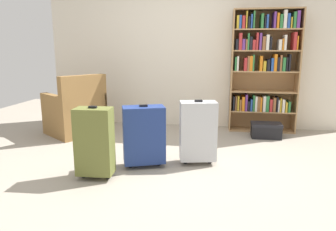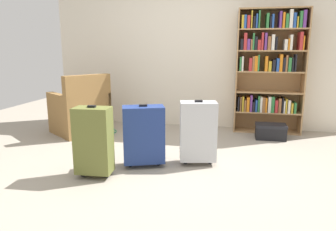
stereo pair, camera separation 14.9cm
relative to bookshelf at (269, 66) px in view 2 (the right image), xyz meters
The scene contains 9 objects.
ground_plane 2.39m from the bookshelf, 119.59° to the right, with size 8.39×8.39×0.00m, color #9E9384.
back_wall 1.13m from the bookshelf, 168.84° to the left, with size 4.79×0.10×2.60m, color beige.
bookshelf is the anchor object (origin of this frame).
armchair 2.91m from the bookshelf, 166.43° to the right, with size 0.98×0.98×0.90m.
mug 2.55m from the bookshelf, 163.87° to the right, with size 0.12×0.08×0.10m.
storage_box 0.98m from the bookshelf, 84.85° to the right, with size 0.42×0.27×0.22m.
suitcase_olive 2.92m from the bookshelf, 130.18° to the right, with size 0.36×0.23×0.73m.
suitcase_navy_blue 2.38m from the bookshelf, 128.79° to the right, with size 0.49×0.37×0.69m.
suitcase_silver 1.93m from the bookshelf, 118.51° to the right, with size 0.43×0.31×0.72m.
Camera 2 is at (0.56, -3.04, 1.27)m, focal length 33.55 mm.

